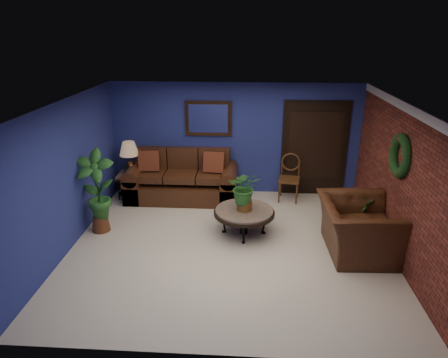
# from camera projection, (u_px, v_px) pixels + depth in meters

# --- Properties ---
(floor) EXTENTS (5.50, 5.50, 0.00)m
(floor) POSITION_uv_depth(u_px,v_px,m) (230.00, 246.00, 7.02)
(floor) COLOR beige
(floor) RESTS_ON ground
(wall_back) EXTENTS (5.50, 0.04, 2.50)m
(wall_back) POSITION_uv_depth(u_px,v_px,m) (235.00, 139.00, 8.89)
(wall_back) COLOR navy
(wall_back) RESTS_ON ground
(wall_left) EXTENTS (0.04, 5.00, 2.50)m
(wall_left) POSITION_uv_depth(u_px,v_px,m) (67.00, 176.00, 6.73)
(wall_left) COLOR navy
(wall_left) RESTS_ON ground
(wall_right_brick) EXTENTS (0.04, 5.00, 2.50)m
(wall_right_brick) POSITION_uv_depth(u_px,v_px,m) (401.00, 184.00, 6.41)
(wall_right_brick) COLOR maroon
(wall_right_brick) RESTS_ON ground
(ceiling) EXTENTS (5.50, 5.00, 0.02)m
(ceiling) POSITION_uv_depth(u_px,v_px,m) (230.00, 104.00, 6.12)
(ceiling) COLOR silver
(ceiling) RESTS_ON wall_back
(crown_molding) EXTENTS (0.03, 5.00, 0.14)m
(crown_molding) POSITION_uv_depth(u_px,v_px,m) (411.00, 111.00, 5.98)
(crown_molding) COLOR white
(crown_molding) RESTS_ON wall_right_brick
(wall_mirror) EXTENTS (1.02, 0.06, 0.77)m
(wall_mirror) POSITION_uv_depth(u_px,v_px,m) (208.00, 118.00, 8.72)
(wall_mirror) COLOR #402816
(wall_mirror) RESTS_ON wall_back
(closet_door) EXTENTS (1.44, 0.06, 2.18)m
(closet_door) POSITION_uv_depth(u_px,v_px,m) (314.00, 150.00, 8.84)
(closet_door) COLOR black
(closet_door) RESTS_ON wall_back
(wreath) EXTENTS (0.16, 0.72, 0.72)m
(wreath) POSITION_uv_depth(u_px,v_px,m) (400.00, 156.00, 6.30)
(wreath) COLOR black
(wreath) RESTS_ON wall_right_brick
(sofa) EXTENTS (2.43, 1.05, 1.09)m
(sofa) POSITION_uv_depth(u_px,v_px,m) (183.00, 182.00, 8.90)
(sofa) COLOR #492415
(sofa) RESTS_ON ground
(coffee_table) EXTENTS (1.12, 1.12, 0.48)m
(coffee_table) POSITION_uv_depth(u_px,v_px,m) (244.00, 213.00, 7.30)
(coffee_table) COLOR #534E49
(coffee_table) RESTS_ON ground
(end_table) EXTENTS (0.60, 0.60, 0.54)m
(end_table) POSITION_uv_depth(u_px,v_px,m) (132.00, 179.00, 8.91)
(end_table) COLOR #534E49
(end_table) RESTS_ON ground
(table_lamp) EXTENTS (0.42, 0.42, 0.70)m
(table_lamp) POSITION_uv_depth(u_px,v_px,m) (129.00, 154.00, 8.70)
(table_lamp) COLOR #402816
(table_lamp) RESTS_ON end_table
(side_chair) EXTENTS (0.51, 0.51, 1.03)m
(side_chair) POSITION_uv_depth(u_px,v_px,m) (290.00, 174.00, 8.72)
(side_chair) COLOR brown
(side_chair) RESTS_ON ground
(armchair) EXTENTS (1.25, 1.42, 0.90)m
(armchair) POSITION_uv_depth(u_px,v_px,m) (358.00, 228.00, 6.69)
(armchair) COLOR #492415
(armchair) RESTS_ON ground
(coffee_plant) EXTENTS (0.58, 0.50, 0.76)m
(coffee_plant) POSITION_uv_depth(u_px,v_px,m) (245.00, 188.00, 7.13)
(coffee_plant) COLOR brown
(coffee_plant) RESTS_ON coffee_table
(floor_plant) EXTENTS (0.41, 0.36, 0.80)m
(floor_plant) POSITION_uv_depth(u_px,v_px,m) (362.00, 218.00, 7.13)
(floor_plant) COLOR brown
(floor_plant) RESTS_ON ground
(tall_plant) EXTENTS (0.73, 0.52, 1.57)m
(tall_plant) POSITION_uv_depth(u_px,v_px,m) (97.00, 189.00, 7.24)
(tall_plant) COLOR brown
(tall_plant) RESTS_ON ground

